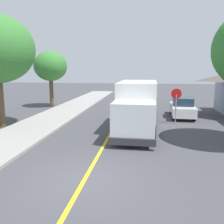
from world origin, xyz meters
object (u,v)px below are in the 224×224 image
parked_car_near (142,104)px  parked_van_across (182,108)px  box_truck (137,105)px  stop_sign (176,99)px  street_tree_down_block (50,66)px  parked_car_mid (142,96)px

parked_car_near → parked_van_across: 3.82m
box_truck → stop_sign: size_ratio=2.73×
parked_car_near → stop_sign: 5.22m
parked_car_near → parked_van_across: bearing=-27.6°
street_tree_down_block → box_truck: bearing=-44.1°
box_truck → parked_car_near: bearing=88.3°
parked_car_near → stop_sign: bearing=-60.2°
box_truck → parked_van_across: bearing=55.6°
stop_sign → street_tree_down_block: size_ratio=0.45×
parked_van_across → street_tree_down_block: street_tree_down_block is taller
parked_car_mid → street_tree_down_block: size_ratio=0.76×
parked_car_near → stop_sign: stop_sign is taller
box_truck → parked_car_mid: size_ratio=1.62×
box_truck → street_tree_down_block: bearing=135.9°
parked_van_across → stop_sign: (-0.85, -2.66, 1.06)m
parked_car_near → parked_car_mid: same height
stop_sign → street_tree_down_block: 14.04m
parked_van_across → stop_sign: stop_sign is taller
parked_car_mid → stop_sign: (2.64, -10.85, 1.06)m
parked_car_near → parked_car_mid: size_ratio=0.99×
parked_car_near → stop_sign: size_ratio=1.68×
parked_car_mid → stop_sign: size_ratio=1.69×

